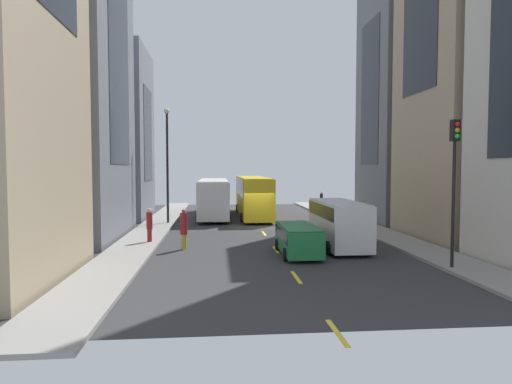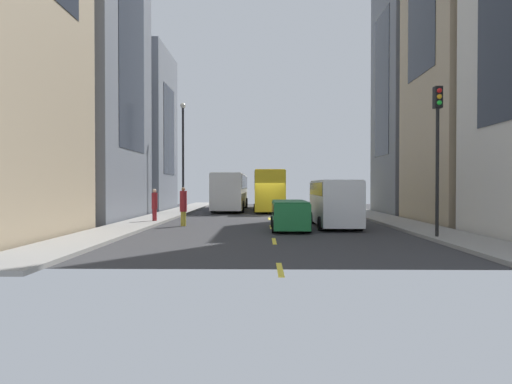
# 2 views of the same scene
# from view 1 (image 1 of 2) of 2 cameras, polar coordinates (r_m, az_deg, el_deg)

# --- Properties ---
(ground_plane) EXTENTS (41.91, 41.91, 0.00)m
(ground_plane) POSITION_cam_1_polar(r_m,az_deg,el_deg) (32.70, 0.47, -4.63)
(ground_plane) COLOR #333335
(sidewalk_west) EXTENTS (2.49, 44.00, 0.15)m
(sidewalk_west) POSITION_cam_1_polar(r_m,az_deg,el_deg) (32.85, -13.08, -4.54)
(sidewalk_west) COLOR gray
(sidewalk_west) RESTS_ON ground
(sidewalk_east) EXTENTS (2.49, 44.00, 0.15)m
(sidewalk_east) POSITION_cam_1_polar(r_m,az_deg,el_deg) (34.31, 13.42, -4.22)
(sidewalk_east) COLOR gray
(sidewalk_east) RESTS_ON ground
(lane_stripe_0) EXTENTS (0.16, 2.00, 0.01)m
(lane_stripe_0) POSITION_cam_1_polar(r_m,az_deg,el_deg) (12.49, 10.47, -17.49)
(lane_stripe_0) COLOR yellow
(lane_stripe_0) RESTS_ON ground
(lane_stripe_1) EXTENTS (0.16, 2.00, 0.01)m
(lane_stripe_1) POSITION_cam_1_polar(r_m,az_deg,el_deg) (18.08, 5.24, -10.94)
(lane_stripe_1) COLOR yellow
(lane_stripe_1) RESTS_ON ground
(lane_stripe_2) EXTENTS (0.16, 2.00, 0.01)m
(lane_stripe_2) POSITION_cam_1_polar(r_m,az_deg,el_deg) (23.87, 2.61, -7.49)
(lane_stripe_2) COLOR yellow
(lane_stripe_2) RESTS_ON ground
(lane_stripe_3) EXTENTS (0.16, 2.00, 0.01)m
(lane_stripe_3) POSITION_cam_1_polar(r_m,az_deg,el_deg) (29.75, 1.04, -5.39)
(lane_stripe_3) COLOR yellow
(lane_stripe_3) RESTS_ON ground
(lane_stripe_4) EXTENTS (0.16, 2.00, 0.01)m
(lane_stripe_4) POSITION_cam_1_polar(r_m,az_deg,el_deg) (35.66, -0.01, -3.98)
(lane_stripe_4) COLOR yellow
(lane_stripe_4) RESTS_ON ground
(lane_stripe_5) EXTENTS (0.16, 2.00, 0.01)m
(lane_stripe_5) POSITION_cam_1_polar(r_m,az_deg,el_deg) (41.60, -0.76, -2.97)
(lane_stripe_5) COLOR yellow
(lane_stripe_5) RESTS_ON ground
(lane_stripe_6) EXTENTS (0.16, 2.00, 0.01)m
(lane_stripe_6) POSITION_cam_1_polar(r_m,az_deg,el_deg) (47.56, -1.32, -2.21)
(lane_stripe_6) COLOR yellow
(lane_stripe_6) RESTS_ON ground
(lane_stripe_7) EXTENTS (0.16, 2.00, 0.01)m
(lane_stripe_7) POSITION_cam_1_polar(r_m,az_deg,el_deg) (53.52, -1.75, -1.62)
(lane_stripe_7) COLOR yellow
(lane_stripe_7) RESTS_ON ground
(building_west_1) EXTENTS (6.44, 9.95, 20.59)m
(building_west_1) POSITION_cam_1_polar(r_m,az_deg,el_deg) (30.29, -23.39, 14.08)
(building_west_1) COLOR slate
(building_west_1) RESTS_ON ground
(building_west_2) EXTENTS (7.47, 8.00, 14.72)m
(building_west_2) POSITION_cam_1_polar(r_m,az_deg,el_deg) (40.78, -19.03, 7.09)
(building_west_2) COLOR slate
(building_west_2) RESTS_ON ground
(building_east_2) EXTENTS (8.81, 7.25, 20.86)m
(building_east_2) POSITION_cam_1_polar(r_m,az_deg,el_deg) (38.95, 20.75, 11.81)
(building_east_2) COLOR slate
(building_east_2) RESTS_ON ground
(city_bus_white) EXTENTS (2.80, 12.88, 3.35)m
(city_bus_white) POSITION_cam_1_polar(r_m,az_deg,el_deg) (40.19, -5.53, -0.33)
(city_bus_white) COLOR silver
(city_bus_white) RESTS_ON ground
(streetcar_yellow) EXTENTS (2.70, 13.15, 3.59)m
(streetcar_yellow) POSITION_cam_1_polar(r_m,az_deg,el_deg) (40.12, -0.43, -0.16)
(streetcar_yellow) COLOR yellow
(streetcar_yellow) RESTS_ON ground
(delivery_van_white) EXTENTS (2.25, 5.99, 2.58)m
(delivery_van_white) POSITION_cam_1_polar(r_m,az_deg,el_deg) (24.54, 10.66, -3.69)
(delivery_van_white) COLOR white
(delivery_van_white) RESTS_ON ground
(car_green_0) EXTENTS (1.90, 4.45, 1.50)m
(car_green_0) POSITION_cam_1_polar(r_m,az_deg,el_deg) (22.42, 5.47, -5.90)
(car_green_0) COLOR #1E7238
(car_green_0) RESTS_ON ground
(pedestrian_waiting_curb) EXTENTS (0.35, 0.35, 1.94)m
(pedestrian_waiting_curb) POSITION_cam_1_polar(r_m,az_deg,el_deg) (26.19, -13.65, -4.05)
(pedestrian_waiting_curb) COLOR maroon
(pedestrian_waiting_curb) RESTS_ON ground
(pedestrian_walking_far) EXTENTS (0.30, 0.30, 1.93)m
(pedestrian_walking_far) POSITION_cam_1_polar(r_m,az_deg,el_deg) (44.70, 8.48, -1.06)
(pedestrian_walking_far) COLOR black
(pedestrian_walking_far) RESTS_ON ground
(pedestrian_crossing_mid) EXTENTS (0.39, 0.39, 2.19)m
(pedestrian_crossing_mid) POSITION_cam_1_polar(r_m,az_deg,el_deg) (24.12, -9.34, -4.66)
(pedestrian_crossing_mid) COLOR gold
(pedestrian_crossing_mid) RESTS_ON ground
(traffic_light_near_corner) EXTENTS (0.32, 0.44, 6.28)m
(traffic_light_near_corner) POSITION_cam_1_polar(r_m,az_deg,el_deg) (20.44, 24.32, 3.10)
(traffic_light_near_corner) COLOR black
(traffic_light_near_corner) RESTS_ON ground
(streetlamp_near) EXTENTS (0.44, 0.44, 8.88)m
(streetlamp_near) POSITION_cam_1_polar(r_m,az_deg,el_deg) (34.92, -11.42, 4.74)
(streetlamp_near) COLOR black
(streetlamp_near) RESTS_ON ground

